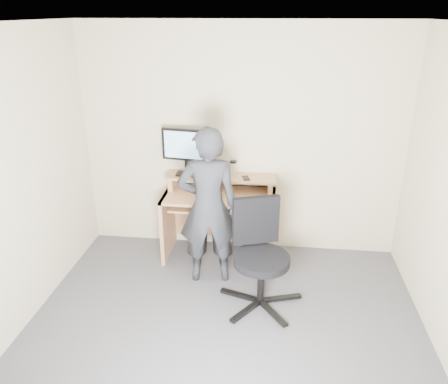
% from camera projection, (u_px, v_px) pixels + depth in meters
% --- Properties ---
extents(ground, '(3.50, 3.50, 0.00)m').
position_uv_depth(ground, '(221.00, 347.00, 3.61)').
color(ground, '#4F4F54').
rests_on(ground, ground).
extents(back_wall, '(3.50, 0.02, 2.50)m').
position_uv_depth(back_wall, '(241.00, 142.00, 4.73)').
color(back_wall, beige).
rests_on(back_wall, ground).
extents(ceiling, '(3.50, 3.50, 0.02)m').
position_uv_depth(ceiling, '(220.00, 24.00, 2.65)').
color(ceiling, white).
rests_on(ceiling, back_wall).
extents(desk, '(1.20, 0.60, 0.91)m').
position_uv_depth(desk, '(220.00, 209.00, 4.82)').
color(desk, tan).
rests_on(desk, ground).
extents(monitor, '(0.54, 0.15, 0.51)m').
position_uv_depth(monitor, '(186.00, 148.00, 4.66)').
color(monitor, black).
rests_on(monitor, desk).
extents(external_drive, '(0.10, 0.14, 0.20)m').
position_uv_depth(external_drive, '(209.00, 165.00, 4.76)').
color(external_drive, black).
rests_on(external_drive, desk).
extents(travel_mug, '(0.09, 0.09, 0.16)m').
position_uv_depth(travel_mug, '(233.00, 170.00, 4.69)').
color(travel_mug, silver).
rests_on(travel_mug, desk).
extents(smartphone, '(0.10, 0.14, 0.01)m').
position_uv_depth(smartphone, '(246.00, 178.00, 4.67)').
color(smartphone, black).
rests_on(smartphone, desk).
extents(charger, '(0.06, 0.05, 0.03)m').
position_uv_depth(charger, '(197.00, 176.00, 4.70)').
color(charger, black).
rests_on(charger, desk).
extents(headphones, '(0.19, 0.19, 0.06)m').
position_uv_depth(headphones, '(214.00, 173.00, 4.79)').
color(headphones, silver).
rests_on(headphones, desk).
extents(keyboard, '(0.48, 0.24, 0.03)m').
position_uv_depth(keyboard, '(220.00, 205.00, 4.62)').
color(keyboard, black).
rests_on(keyboard, desk).
extents(mouse, '(0.11, 0.08, 0.04)m').
position_uv_depth(mouse, '(252.00, 198.00, 4.54)').
color(mouse, black).
rests_on(mouse, desk).
extents(office_chair, '(0.79, 0.75, 0.99)m').
position_uv_depth(office_chair, '(259.00, 251.00, 4.00)').
color(office_chair, black).
rests_on(office_chair, ground).
extents(person, '(0.65, 0.48, 1.61)m').
position_uv_depth(person, '(208.00, 207.00, 4.25)').
color(person, black).
rests_on(person, ground).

